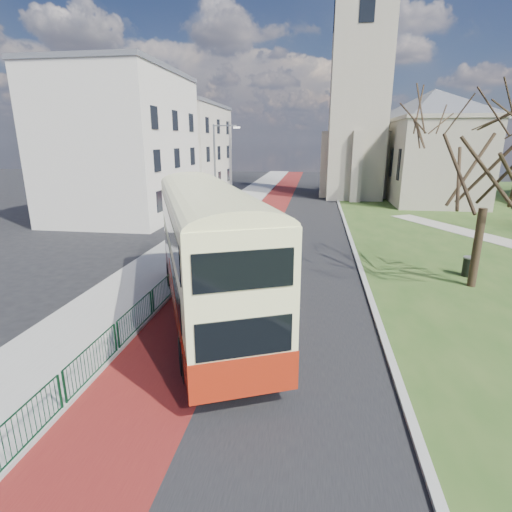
% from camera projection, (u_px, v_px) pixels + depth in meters
% --- Properties ---
extents(ground, '(160.00, 160.00, 0.00)m').
position_uv_depth(ground, '(218.00, 330.00, 15.11)').
color(ground, black).
rests_on(ground, ground).
extents(road_carriageway, '(9.00, 120.00, 0.01)m').
position_uv_depth(road_carriageway, '(291.00, 225.00, 33.90)').
color(road_carriageway, black).
rests_on(road_carriageway, ground).
extents(bus_lane, '(3.40, 120.00, 0.01)m').
position_uv_depth(bus_lane, '(260.00, 224.00, 34.28)').
color(bus_lane, '#591414').
rests_on(bus_lane, ground).
extents(pavement_west, '(4.00, 120.00, 0.12)m').
position_uv_depth(pavement_west, '(216.00, 222.00, 34.80)').
color(pavement_west, gray).
rests_on(pavement_west, ground).
extents(kerb_west, '(0.25, 120.00, 0.13)m').
position_uv_depth(kerb_west, '(239.00, 223.00, 34.52)').
color(kerb_west, '#999993').
rests_on(kerb_west, ground).
extents(kerb_east, '(0.25, 80.00, 0.13)m').
position_uv_depth(kerb_east, '(345.00, 221.00, 35.13)').
color(kerb_east, '#999993').
rests_on(kerb_east, ground).
extents(pedestrian_railing, '(0.07, 24.00, 1.12)m').
position_uv_depth(pedestrian_railing, '(178.00, 278.00, 19.17)').
color(pedestrian_railing, '#0C361D').
rests_on(pedestrian_railing, ground).
extents(gothic_church, '(16.38, 18.00, 40.00)m').
position_uv_depth(gothic_church, '(400.00, 84.00, 45.78)').
color(gothic_church, gray).
rests_on(gothic_church, ground).
extents(street_block_near, '(10.30, 14.30, 13.00)m').
position_uv_depth(street_block_near, '(123.00, 145.00, 36.17)').
color(street_block_near, beige).
rests_on(street_block_near, ground).
extents(street_block_far, '(10.30, 16.30, 11.50)m').
position_uv_depth(street_block_far, '(181.00, 150.00, 51.58)').
color(street_block_far, '#BBB49E').
rests_on(street_block_far, ground).
extents(streetlamp, '(2.13, 0.18, 8.00)m').
position_uv_depth(streetlamp, '(217.00, 171.00, 31.54)').
color(streetlamp, gray).
rests_on(streetlamp, pavement_west).
extents(bus, '(7.50, 12.49, 5.17)m').
position_uv_depth(bus, '(208.00, 248.00, 15.32)').
color(bus, maroon).
rests_on(bus, ground).
extents(winter_tree_near, '(8.82, 8.82, 9.92)m').
position_uv_depth(winter_tree_near, '(494.00, 141.00, 17.71)').
color(winter_tree_near, '#322619').
rests_on(winter_tree_near, grass_green).
extents(litter_bin, '(0.74, 0.74, 1.05)m').
position_uv_depth(litter_bin, '(469.00, 267.00, 20.90)').
color(litter_bin, black).
rests_on(litter_bin, grass_green).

